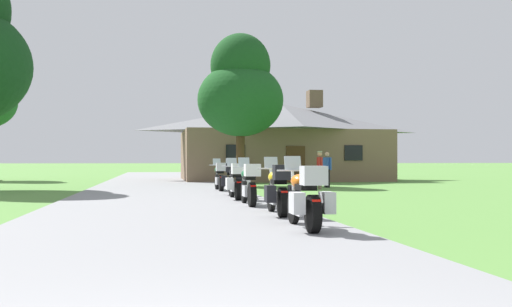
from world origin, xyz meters
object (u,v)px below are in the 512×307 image
Objects in this scene: motorcycle_orange_nearest_to_camera at (306,198)px; motorcycle_silver_fifth_in_row at (231,179)px; tree_by_lodge_front at (240,90)px; bystander_red_shirt_beside_signpost at (320,168)px; motorcycle_green_farthest_in_row at (219,177)px; bystander_blue_shirt_near_lodge at (327,168)px; motorcycle_green_third_in_row at (249,185)px; motorcycle_black_fourth_in_row at (236,182)px; motorcycle_yellow_second_in_row at (279,190)px.

motorcycle_orange_nearest_to_camera is 1.00× the size of motorcycle_silver_fifth_in_row.
tree_by_lodge_front reaches higher than motorcycle_orange_nearest_to_camera.
motorcycle_orange_nearest_to_camera is 15.54m from bystander_red_shirt_beside_signpost.
tree_by_lodge_front is (1.60, 18.90, 4.22)m from motorcycle_orange_nearest_to_camera.
bystander_red_shirt_beside_signpost is at bearing -53.85° from tree_by_lodge_front.
bystander_blue_shirt_near_lodge is at bearing 27.43° from motorcycle_green_farthest_in_row.
bystander_red_shirt_beside_signpost reaches higher than motorcycle_green_third_in_row.
bystander_blue_shirt_near_lodge is 1.66m from bystander_red_shirt_beside_signpost.
motorcycle_silver_fifth_in_row is at bearing 88.63° from motorcycle_green_third_in_row.
bystander_red_shirt_beside_signpost reaches higher than motorcycle_green_farthest_in_row.
tree_by_lodge_front is at bearing -119.14° from bystander_red_shirt_beside_signpost.
motorcycle_green_farthest_in_row is 4.85m from bystander_red_shirt_beside_signpost.
motorcycle_orange_nearest_to_camera and motorcycle_black_fourth_in_row have the same top height.
motorcycle_silver_fifth_in_row is at bearing 90.27° from motorcycle_orange_nearest_to_camera.
tree_by_lodge_front reaches higher than bystander_red_shirt_beside_signpost.
motorcycle_silver_fifth_in_row is 9.44m from tree_by_lodge_front.
motorcycle_orange_nearest_to_camera is 1.00× the size of motorcycle_green_third_in_row.
motorcycle_orange_nearest_to_camera is 1.00× the size of motorcycle_black_fourth_in_row.
motorcycle_black_fourth_in_row is 1.00× the size of motorcycle_green_farthest_in_row.
motorcycle_yellow_second_in_row is at bearing -90.04° from motorcycle_green_farthest_in_row.
tree_by_lodge_front is at bearing 26.63° from bystander_blue_shirt_near_lodge.
bystander_red_shirt_beside_signpost is (4.67, 6.74, 0.34)m from motorcycle_black_fourth_in_row.
bystander_red_shirt_beside_signpost is at bearing 16.47° from motorcycle_green_farthest_in_row.
motorcycle_orange_nearest_to_camera is 8.12m from motorcycle_black_fourth_in_row.
bystander_blue_shirt_near_lodge is at bearing 52.56° from motorcycle_silver_fifth_in_row.
bystander_red_shirt_beside_signpost reaches higher than motorcycle_silver_fifth_in_row.
motorcycle_black_fourth_in_row and motorcycle_silver_fifth_in_row have the same top height.
bystander_red_shirt_beside_signpost is at bearing 48.66° from motorcycle_silver_fifth_in_row.
motorcycle_green_farthest_in_row is 0.27× the size of tree_by_lodge_front.
motorcycle_yellow_second_in_row is at bearing 130.26° from bystander_blue_shirt_near_lodge.
motorcycle_black_fourth_in_row is 1.00× the size of motorcycle_silver_fifth_in_row.
motorcycle_green_farthest_in_row is at bearing -48.01° from bystander_red_shirt_beside_signpost.
motorcycle_black_fourth_in_row is 8.21m from bystander_red_shirt_beside_signpost.
motorcycle_orange_nearest_to_camera is 13.42m from motorcycle_green_farthest_in_row.
motorcycle_orange_nearest_to_camera is at bearing -84.93° from motorcycle_silver_fifth_in_row.
motorcycle_green_farthest_in_row is at bearing -106.81° from tree_by_lodge_front.
bystander_blue_shirt_near_lodge is (5.45, 10.70, 0.31)m from motorcycle_green_third_in_row.
motorcycle_green_farthest_in_row is 1.24× the size of bystander_red_shirt_beside_signpost.
motorcycle_black_fourth_in_row is 1.25× the size of bystander_blue_shirt_near_lodge.
bystander_red_shirt_beside_signpost is (4.51, 4.25, 0.34)m from motorcycle_silver_fifth_in_row.
motorcycle_green_third_in_row is at bearing -86.51° from motorcycle_silver_fifth_in_row.
bystander_blue_shirt_near_lodge is at bearing 176.67° from bystander_red_shirt_beside_signpost.
motorcycle_green_third_in_row is 2.50m from motorcycle_black_fourth_in_row.
motorcycle_green_farthest_in_row is 1.25× the size of bystander_blue_shirt_near_lodge.
tree_by_lodge_front is (1.71, 10.79, 4.22)m from motorcycle_black_fourth_in_row.
bystander_blue_shirt_near_lodge reaches higher than motorcycle_silver_fifth_in_row.
motorcycle_orange_nearest_to_camera is at bearing -90.01° from motorcycle_yellow_second_in_row.
motorcycle_green_third_in_row is 10.35m from bystander_red_shirt_beside_signpost.
motorcycle_yellow_second_in_row is 5.44m from motorcycle_black_fourth_in_row.
bystander_red_shirt_beside_signpost is (-0.78, -1.46, 0.02)m from bystander_blue_shirt_near_lodge.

